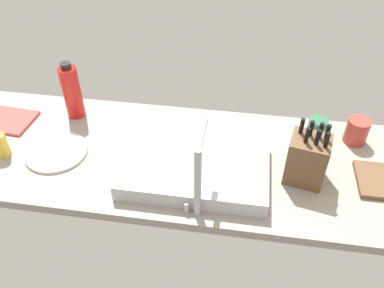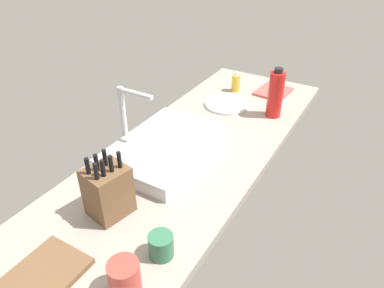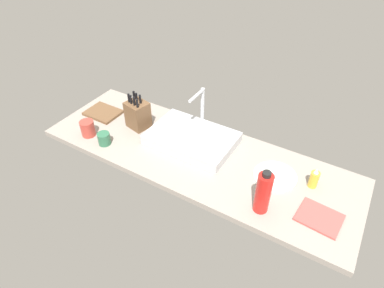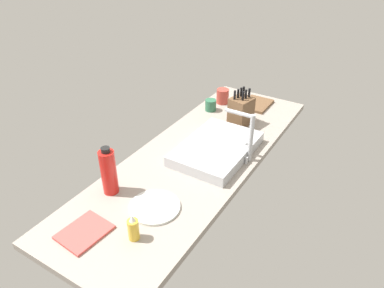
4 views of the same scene
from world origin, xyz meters
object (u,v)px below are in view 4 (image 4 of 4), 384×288
at_px(cutting_board, 256,104).
at_px(water_bottle, 109,172).
at_px(knife_block, 241,111).
at_px(sink_basin, 216,149).
at_px(soap_bottle, 133,229).
at_px(ceramic_cup, 223,96).
at_px(dinner_plate, 155,207).
at_px(dish_towel, 84,232).
at_px(coffee_mug, 211,105).
at_px(faucet, 248,133).

bearing_deg(cutting_board, water_bottle, -10.26).
bearing_deg(water_bottle, cutting_board, 169.74).
bearing_deg(knife_block, sink_basin, 17.09).
bearing_deg(soap_bottle, ceramic_cup, -167.90).
bearing_deg(cutting_board, dinner_plate, 1.12).
distance_m(dish_towel, coffee_mug, 1.25).
distance_m(soap_bottle, coffee_mug, 1.20).
xyz_separation_m(sink_basin, water_bottle, (0.55, -0.27, 0.08)).
bearing_deg(dish_towel, water_bottle, -161.05).
distance_m(soap_bottle, water_bottle, 0.34).
distance_m(knife_block, dinner_plate, 0.91).
relative_size(faucet, cutting_board, 1.22).
bearing_deg(dish_towel, ceramic_cup, -176.38).
distance_m(faucet, water_bottle, 0.72).
bearing_deg(water_bottle, soap_bottle, 58.28).
xyz_separation_m(faucet, knife_block, (-0.35, -0.19, -0.07)).
distance_m(water_bottle, dish_towel, 0.30).
xyz_separation_m(soap_bottle, dish_towel, (0.09, -0.19, -0.05)).
height_order(soap_bottle, ceramic_cup, soap_bottle).
relative_size(cutting_board, dinner_plate, 0.97).
distance_m(knife_block, ceramic_cup, 0.32).
xyz_separation_m(soap_bottle, coffee_mug, (-1.16, -0.29, -0.01)).
height_order(sink_basin, dish_towel, sink_basin).
height_order(cutting_board, ceramic_cup, ceramic_cup).
bearing_deg(cutting_board, coffee_mug, -45.19).
bearing_deg(knife_block, dinner_plate, 12.51).
xyz_separation_m(cutting_board, water_bottle, (1.22, -0.22, 0.11)).
bearing_deg(knife_block, soap_bottle, 14.35).
height_order(soap_bottle, dinner_plate, soap_bottle).
bearing_deg(soap_bottle, water_bottle, -121.72).
distance_m(faucet, coffee_mug, 0.62).
bearing_deg(faucet, cutting_board, -162.05).
relative_size(knife_block, dish_towel, 1.16).
relative_size(sink_basin, dinner_plate, 2.19).
height_order(water_bottle, dish_towel, water_bottle).
height_order(cutting_board, water_bottle, water_bottle).
bearing_deg(coffee_mug, faucet, 47.08).
bearing_deg(water_bottle, coffee_mug, -179.27).
height_order(faucet, dish_towel, faucet).
bearing_deg(cutting_board, ceramic_cup, -68.29).
distance_m(sink_basin, soap_bottle, 0.72).
height_order(faucet, ceramic_cup, faucet).
bearing_deg(water_bottle, dish_towel, 18.95).
bearing_deg(water_bottle, dinner_plate, 93.05).
height_order(sink_basin, ceramic_cup, ceramic_cup).
relative_size(faucet, soap_bottle, 2.22).
relative_size(knife_block, cutting_board, 1.03).
bearing_deg(cutting_board, sink_basin, 4.14).
bearing_deg(sink_basin, soap_bottle, 0.96).
distance_m(soap_bottle, ceramic_cup, 1.33).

